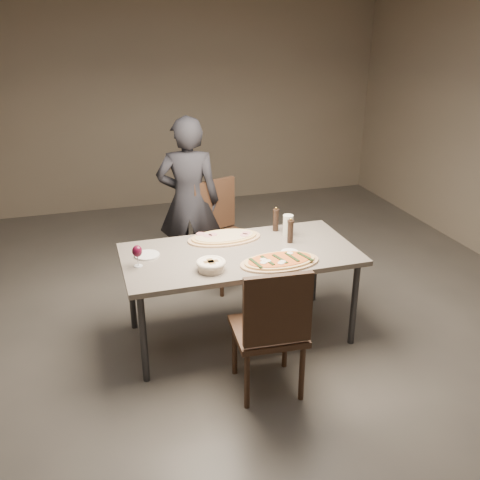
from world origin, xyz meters
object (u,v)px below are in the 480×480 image
object	(u,v)px
chair_near	(272,326)
zucchini_pizza	(280,261)
bread_basket	(211,265)
dining_table	(240,259)
pepper_mill_left	(290,231)
diner	(189,202)
carafe	(288,225)
ham_pizza	(224,237)
chair_far	(221,227)

from	to	relation	value
chair_near	zucchini_pizza	bearing A→B (deg)	68.54
zucchini_pizza	bread_basket	bearing A→B (deg)	161.19
dining_table	pepper_mill_left	world-z (taller)	pepper_mill_left
bread_basket	diner	xyz separation A→B (m)	(0.13, 1.37, 0.01)
diner	carafe	bearing A→B (deg)	138.51
carafe	chair_near	world-z (taller)	chair_near
bread_basket	diner	bearing A→B (deg)	84.64
ham_pizza	diner	size ratio (longest dim) A/B	0.37
zucchini_pizza	carafe	bearing A→B (deg)	46.98
zucchini_pizza	bread_basket	distance (m)	0.51
dining_table	chair_far	bearing A→B (deg)	83.08
dining_table	chair_near	distance (m)	0.79
ham_pizza	chair_far	bearing A→B (deg)	62.69
dining_table	carafe	bearing A→B (deg)	23.52
chair_far	chair_near	bearing A→B (deg)	66.98
ham_pizza	chair_near	distance (m)	1.08
bread_basket	chair_near	size ratio (longest dim) A/B	0.22
carafe	chair_near	size ratio (longest dim) A/B	0.18
ham_pizza	dining_table	bearing A→B (deg)	-94.48
carafe	chair_far	bearing A→B (deg)	113.67
ham_pizza	bread_basket	size ratio (longest dim) A/B	2.82
chair_far	diner	world-z (taller)	diner
bread_basket	chair_near	world-z (taller)	chair_near
pepper_mill_left	carafe	xyz separation A→B (m)	(0.04, 0.14, -0.01)
dining_table	bread_basket	bearing A→B (deg)	-139.65
zucchini_pizza	carafe	distance (m)	0.56
chair_far	bread_basket	bearing A→B (deg)	53.27
pepper_mill_left	ham_pizza	bearing A→B (deg)	155.97
bread_basket	pepper_mill_left	size ratio (longest dim) A/B	1.03
dining_table	diner	distance (m)	1.14
ham_pizza	chair_near	xyz separation A→B (m)	(0.03, -1.06, -0.21)
ham_pizza	zucchini_pizza	bearing A→B (deg)	-78.70
zucchini_pizza	diner	xyz separation A→B (m)	(-0.38, 1.41, 0.04)
zucchini_pizza	chair_near	distance (m)	0.59
pepper_mill_left	chair_near	bearing A→B (deg)	-118.66
ham_pizza	diner	world-z (taller)	diner
pepper_mill_left	carafe	bearing A→B (deg)	75.77
dining_table	chair_far	xyz separation A→B (m)	(0.12, 1.01, -0.13)
carafe	diner	world-z (taller)	diner
dining_table	ham_pizza	bearing A→B (deg)	99.72
zucchini_pizza	chair_far	size ratio (longest dim) A/B	0.60
chair_near	pepper_mill_left	bearing A→B (deg)	65.51
dining_table	chair_near	world-z (taller)	chair_near
bread_basket	carafe	size ratio (longest dim) A/B	1.21
dining_table	chair_far	world-z (taller)	chair_far
ham_pizza	carafe	size ratio (longest dim) A/B	3.42
zucchini_pizza	pepper_mill_left	bearing A→B (deg)	42.05
chair_near	dining_table	bearing A→B (deg)	92.86
zucchini_pizza	diner	world-z (taller)	diner
bread_basket	dining_table	bearing A→B (deg)	40.35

